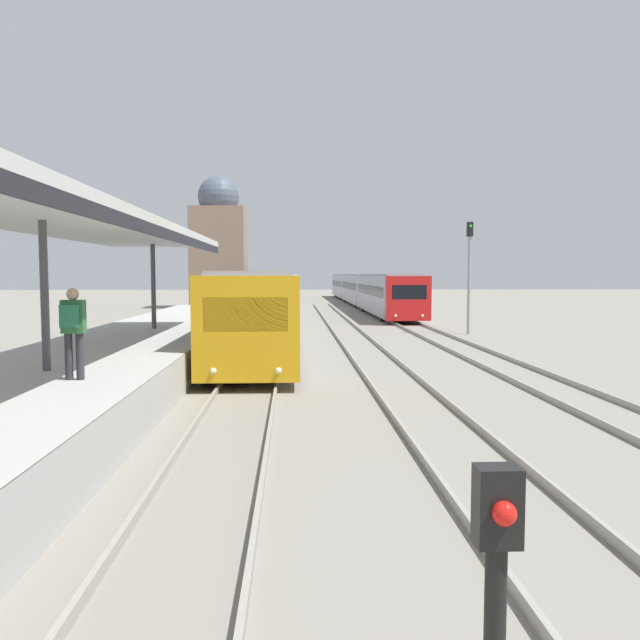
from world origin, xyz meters
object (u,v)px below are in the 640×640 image
at_px(train_far, 362,288).
at_px(signal_post_near, 495,639).
at_px(train_near, 275,293).
at_px(signal_mast_far, 469,265).
at_px(person_on_platform, 73,326).

xyz_separation_m(train_far, signal_post_near, (-5.68, -56.79, -0.38)).
relative_size(train_near, signal_mast_far, 9.53).
height_order(train_near, train_far, train_near).
distance_m(person_on_platform, signal_post_near, 9.98).
height_order(signal_post_near, signal_mast_far, signal_mast_far).
height_order(train_near, signal_mast_far, signal_mast_far).
relative_size(person_on_platform, train_near, 0.03).
bearing_deg(train_far, signal_post_near, -95.71).
height_order(person_on_platform, train_far, train_far).
distance_m(train_near, train_far, 20.02).
bearing_deg(signal_mast_far, train_near, 131.20).
height_order(person_on_platform, signal_post_near, person_on_platform).
xyz_separation_m(person_on_platform, train_near, (2.82, 29.64, -0.32)).
xyz_separation_m(train_near, signal_post_near, (2.06, -38.32, -0.41)).
bearing_deg(train_near, signal_post_near, -86.93).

